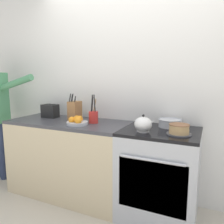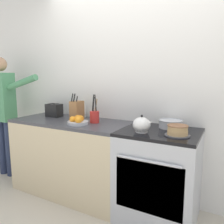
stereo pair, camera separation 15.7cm
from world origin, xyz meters
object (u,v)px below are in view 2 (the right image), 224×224
utensil_crock (95,116)px  fruit_bowl (78,121)px  layer_cake (178,131)px  toaster (54,110)px  mixing_bowl (170,124)px  person_baker (3,106)px  milk_carton (82,110)px  tea_kettle (142,125)px  stove_range (158,175)px  knife_block (77,111)px

utensil_crock → fruit_bowl: bearing=-122.6°
layer_cake → toaster: size_ratio=1.03×
mixing_bowl → utensil_crock: 0.84m
toaster → person_baker: bearing=-167.5°
utensil_crock → toaster: utensil_crock is taller
layer_cake → milk_carton: (-1.28, 0.33, 0.05)m
tea_kettle → stove_range: bearing=43.1°
tea_kettle → person_baker: size_ratio=0.12×
fruit_bowl → toaster: 0.62m
stove_range → milk_carton: size_ratio=4.30×
tea_kettle → utensil_crock: size_ratio=0.63×
layer_cake → fruit_bowl: fruit_bowl is taller
mixing_bowl → fruit_bowl: bearing=-161.3°
tea_kettle → utensil_crock: utensil_crock is taller
fruit_bowl → toaster: bearing=156.8°
utensil_crock → toaster: size_ratio=1.51×
mixing_bowl → fruit_bowl: (-0.93, -0.32, -0.00)m
stove_range → utensil_crock: size_ratio=2.79×
stove_range → layer_cake: bearing=-28.7°
layer_cake → utensil_crock: size_ratio=0.68×
layer_cake → mixing_bowl: bearing=115.0°
mixing_bowl → utensil_crock: size_ratio=0.75×
fruit_bowl → layer_cake: bearing=2.2°
mixing_bowl → utensil_crock: bearing=-169.9°
layer_cake → fruit_bowl: (-1.06, -0.04, -0.01)m
utensil_crock → milk_carton: (-0.33, 0.20, 0.02)m
milk_carton → person_baker: (-1.14, -0.30, 0.01)m
layer_cake → toaster: 1.64m
layer_cake → utensil_crock: utensil_crock is taller
utensil_crock → fruit_bowl: utensil_crock is taller
tea_kettle → toaster: size_ratio=0.96×
tea_kettle → fruit_bowl: tea_kettle is taller
person_baker → stove_range: bearing=-9.5°
stove_range → mixing_bowl: 0.53m
toaster → milk_carton: (0.35, 0.13, 0.02)m
toaster → layer_cake: bearing=-7.1°
fruit_bowl → person_baker: person_baker is taller
utensil_crock → toaster: bearing=173.6°
layer_cake → tea_kettle: size_ratio=1.08×
person_baker → layer_cake: bearing=-12.1°
knife_block → toaster: knife_block is taller
knife_block → utensil_crock: (0.25, -0.01, -0.04)m
stove_range → toaster: size_ratio=4.21×
utensil_crock → layer_cake: bearing=-7.7°
stove_range → knife_block: 1.17m
utensil_crock → stove_range: bearing=-2.0°
stove_range → fruit_bowl: fruit_bowl is taller
utensil_crock → person_baker: person_baker is taller
layer_cake → mixing_bowl: layer_cake is taller
tea_kettle → utensil_crock: (-0.63, 0.16, 0.01)m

